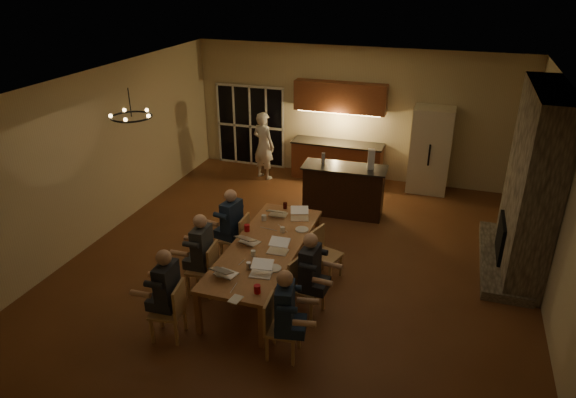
# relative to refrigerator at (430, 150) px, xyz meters

# --- Properties ---
(floor) EXTENTS (9.00, 9.00, 0.00)m
(floor) POSITION_rel_refrigerator_xyz_m (-1.90, -4.15, -1.00)
(floor) COLOR brown
(floor) RESTS_ON ground
(back_wall) EXTENTS (8.00, 0.04, 3.20)m
(back_wall) POSITION_rel_refrigerator_xyz_m (-1.90, 0.37, 0.60)
(back_wall) COLOR #C7B88C
(back_wall) RESTS_ON ground
(left_wall) EXTENTS (0.04, 9.00, 3.20)m
(left_wall) POSITION_rel_refrigerator_xyz_m (-5.92, -4.15, 0.60)
(left_wall) COLOR #C7B88C
(left_wall) RESTS_ON ground
(right_wall) EXTENTS (0.04, 9.00, 3.20)m
(right_wall) POSITION_rel_refrigerator_xyz_m (2.12, -4.15, 0.60)
(right_wall) COLOR #C7B88C
(right_wall) RESTS_ON ground
(ceiling) EXTENTS (8.00, 9.00, 0.04)m
(ceiling) POSITION_rel_refrigerator_xyz_m (-1.90, -4.15, 2.22)
(ceiling) COLOR white
(ceiling) RESTS_ON back_wall
(french_doors) EXTENTS (1.86, 0.08, 2.10)m
(french_doors) POSITION_rel_refrigerator_xyz_m (-4.60, 0.32, 0.05)
(french_doors) COLOR black
(french_doors) RESTS_ON ground
(fireplace) EXTENTS (0.58, 2.50, 3.20)m
(fireplace) POSITION_rel_refrigerator_xyz_m (1.80, -2.95, 0.60)
(fireplace) COLOR #766C5D
(fireplace) RESTS_ON ground
(kitchenette) EXTENTS (2.24, 0.68, 2.40)m
(kitchenette) POSITION_rel_refrigerator_xyz_m (-2.20, 0.05, 0.20)
(kitchenette) COLOR brown
(kitchenette) RESTS_ON ground
(refrigerator) EXTENTS (0.90, 0.68, 2.00)m
(refrigerator) POSITION_rel_refrigerator_xyz_m (0.00, 0.00, 0.00)
(refrigerator) COLOR beige
(refrigerator) RESTS_ON ground
(dining_table) EXTENTS (1.10, 3.06, 0.75)m
(dining_table) POSITION_rel_refrigerator_xyz_m (-2.23, -4.91, -0.62)
(dining_table) COLOR #A76E42
(dining_table) RESTS_ON ground
(bar_island) EXTENTS (1.78, 0.76, 1.08)m
(bar_island) POSITION_rel_refrigerator_xyz_m (-1.61, -1.86, -0.46)
(bar_island) COLOR black
(bar_island) RESTS_ON ground
(chair_left_near) EXTENTS (0.51, 0.51, 0.89)m
(chair_left_near) POSITION_rel_refrigerator_xyz_m (-3.09, -6.59, -0.55)
(chair_left_near) COLOR tan
(chair_left_near) RESTS_ON ground
(chair_left_mid) EXTENTS (0.48, 0.48, 0.89)m
(chair_left_mid) POSITION_rel_refrigerator_xyz_m (-3.13, -5.43, -0.55)
(chair_left_mid) COLOR tan
(chair_left_mid) RESTS_ON ground
(chair_left_far) EXTENTS (0.45, 0.45, 0.89)m
(chair_left_far) POSITION_rel_refrigerator_xyz_m (-3.04, -4.34, -0.55)
(chair_left_far) COLOR tan
(chair_left_far) RESTS_ON ground
(chair_right_near) EXTENTS (0.47, 0.47, 0.89)m
(chair_right_near) POSITION_rel_refrigerator_xyz_m (-1.41, -6.44, -0.55)
(chair_right_near) COLOR tan
(chair_right_near) RESTS_ON ground
(chair_right_mid) EXTENTS (0.54, 0.54, 0.89)m
(chair_right_mid) POSITION_rel_refrigerator_xyz_m (-1.37, -5.42, -0.55)
(chair_right_mid) COLOR tan
(chair_right_mid) RESTS_ON ground
(chair_right_far) EXTENTS (0.55, 0.55, 0.89)m
(chair_right_far) POSITION_rel_refrigerator_xyz_m (-1.33, -4.39, -0.55)
(chair_right_far) COLOR tan
(chair_right_far) RESTS_ON ground
(person_left_near) EXTENTS (0.62, 0.62, 1.38)m
(person_left_near) POSITION_rel_refrigerator_xyz_m (-3.11, -6.50, -0.31)
(person_left_near) COLOR #24282E
(person_left_near) RESTS_ON ground
(person_right_near) EXTENTS (0.70, 0.70, 1.38)m
(person_right_near) POSITION_rel_refrigerator_xyz_m (-1.37, -6.47, -0.31)
(person_right_near) COLOR #1B2D45
(person_right_near) RESTS_ON ground
(person_left_mid) EXTENTS (0.62, 0.62, 1.38)m
(person_left_mid) POSITION_rel_refrigerator_xyz_m (-3.14, -5.37, -0.31)
(person_left_mid) COLOR #32373B
(person_left_mid) RESTS_ON ground
(person_right_mid) EXTENTS (0.64, 0.64, 1.38)m
(person_right_mid) POSITION_rel_refrigerator_xyz_m (-1.33, -5.42, -0.31)
(person_right_mid) COLOR #24282E
(person_right_mid) RESTS_ON ground
(person_left_far) EXTENTS (0.70, 0.70, 1.38)m
(person_left_far) POSITION_rel_refrigerator_xyz_m (-3.08, -4.33, -0.31)
(person_left_far) COLOR #1B2D45
(person_left_far) RESTS_ON ground
(standing_person) EXTENTS (0.72, 0.60, 1.69)m
(standing_person) POSITION_rel_refrigerator_xyz_m (-3.94, -0.47, -0.15)
(standing_person) COLOR white
(standing_person) RESTS_ON ground
(chandelier) EXTENTS (0.64, 0.64, 0.03)m
(chandelier) POSITION_rel_refrigerator_xyz_m (-4.37, -5.05, 1.75)
(chandelier) COLOR black
(chandelier) RESTS_ON ceiling
(laptop_a) EXTENTS (0.37, 0.34, 0.23)m
(laptop_a) POSITION_rel_refrigerator_xyz_m (-2.48, -5.89, -0.14)
(laptop_a) COLOR silver
(laptop_a) RESTS_ON dining_table
(laptop_b) EXTENTS (0.35, 0.32, 0.23)m
(laptop_b) POSITION_rel_refrigerator_xyz_m (-1.99, -5.75, -0.14)
(laptop_b) COLOR silver
(laptop_b) RESTS_ON dining_table
(laptop_c) EXTENTS (0.39, 0.36, 0.23)m
(laptop_c) POSITION_rel_refrigerator_xyz_m (-2.51, -4.89, -0.14)
(laptop_c) COLOR silver
(laptop_c) RESTS_ON dining_table
(laptop_d) EXTENTS (0.33, 0.29, 0.23)m
(laptop_d) POSITION_rel_refrigerator_xyz_m (-1.97, -5.04, -0.14)
(laptop_d) COLOR silver
(laptop_d) RESTS_ON dining_table
(laptop_e) EXTENTS (0.33, 0.29, 0.23)m
(laptop_e) POSITION_rel_refrigerator_xyz_m (-2.40, -3.79, -0.14)
(laptop_e) COLOR silver
(laptop_e) RESTS_ON dining_table
(laptop_f) EXTENTS (0.39, 0.37, 0.23)m
(laptop_f) POSITION_rel_refrigerator_xyz_m (-1.98, -3.82, -0.14)
(laptop_f) COLOR silver
(laptop_f) RESTS_ON dining_table
(mug_front) EXTENTS (0.08, 0.08, 0.10)m
(mug_front) POSITION_rel_refrigerator_xyz_m (-2.29, -5.29, -0.20)
(mug_front) COLOR silver
(mug_front) RESTS_ON dining_table
(mug_mid) EXTENTS (0.08, 0.08, 0.10)m
(mug_mid) POSITION_rel_refrigerator_xyz_m (-2.11, -4.40, -0.20)
(mug_mid) COLOR silver
(mug_mid) RESTS_ON dining_table
(mug_back) EXTENTS (0.09, 0.09, 0.10)m
(mug_back) POSITION_rel_refrigerator_xyz_m (-2.57, -4.07, -0.20)
(mug_back) COLOR silver
(mug_back) RESTS_ON dining_table
(redcup_near) EXTENTS (0.10, 0.10, 0.12)m
(redcup_near) POSITION_rel_refrigerator_xyz_m (-1.87, -6.18, -0.19)
(redcup_near) COLOR #B10B15
(redcup_near) RESTS_ON dining_table
(redcup_mid) EXTENTS (0.10, 0.10, 0.12)m
(redcup_mid) POSITION_rel_refrigerator_xyz_m (-2.70, -4.55, -0.19)
(redcup_mid) COLOR #B10B15
(redcup_mid) RESTS_ON dining_table
(can_silver) EXTENTS (0.07, 0.07, 0.12)m
(can_silver) POSITION_rel_refrigerator_xyz_m (-2.22, -5.66, -0.19)
(can_silver) COLOR #B2B2B7
(can_silver) RESTS_ON dining_table
(can_cola) EXTENTS (0.07, 0.07, 0.12)m
(can_cola) POSITION_rel_refrigerator_xyz_m (-2.37, -3.50, -0.19)
(can_cola) COLOR #3F0F0C
(can_cola) RESTS_ON dining_table
(plate_near) EXTENTS (0.23, 0.23, 0.02)m
(plate_near) POSITION_rel_refrigerator_xyz_m (-1.86, -5.53, -0.24)
(plate_near) COLOR silver
(plate_near) RESTS_ON dining_table
(plate_left) EXTENTS (0.24, 0.24, 0.02)m
(plate_left) POSITION_rel_refrigerator_xyz_m (-2.55, -5.89, -0.24)
(plate_left) COLOR silver
(plate_left) RESTS_ON dining_table
(plate_far) EXTENTS (0.23, 0.23, 0.02)m
(plate_far) POSITION_rel_refrigerator_xyz_m (-1.82, -4.21, -0.24)
(plate_far) COLOR silver
(plate_far) RESTS_ON dining_table
(notepad) EXTENTS (0.17, 0.22, 0.01)m
(notepad) POSITION_rel_refrigerator_xyz_m (-2.10, -6.42, -0.24)
(notepad) COLOR white
(notepad) RESTS_ON dining_table
(bar_bottle) EXTENTS (0.08, 0.08, 0.24)m
(bar_bottle) POSITION_rel_refrigerator_xyz_m (-2.08, -1.83, 0.20)
(bar_bottle) COLOR #99999E
(bar_bottle) RESTS_ON bar_island
(bar_blender) EXTENTS (0.16, 0.16, 0.42)m
(bar_blender) POSITION_rel_refrigerator_xyz_m (-1.08, -1.81, 0.29)
(bar_blender) COLOR silver
(bar_blender) RESTS_ON bar_island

